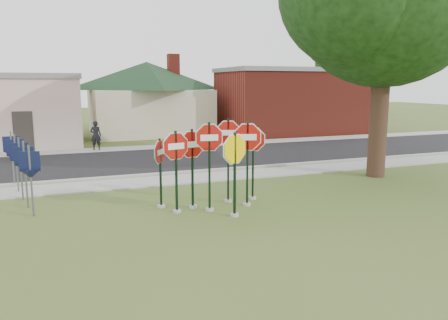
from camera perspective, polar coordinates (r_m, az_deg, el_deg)
name	(u,v)px	position (r m, az deg, el deg)	size (l,w,h in m)	color
ground	(234,223)	(11.70, 1.28, -8.17)	(120.00, 120.00, 0.00)	#3E5620
sidewalk_near	(180,179)	(16.74, -5.77, -2.55)	(60.00, 1.60, 0.06)	gray
road	(155,161)	(21.05, -8.94, -0.07)	(60.00, 7.00, 0.04)	black
sidewalk_far	(140,148)	(25.22, -10.95, 1.55)	(60.00, 1.60, 0.06)	gray
curb	(173,173)	(17.68, -6.61, -1.76)	(60.00, 0.20, 0.14)	gray
stop_sign_center	(209,153)	(12.38, -1.94, 0.86)	(1.08, 0.24, 2.69)	#A09D95
stop_sign_yellow	(235,163)	(11.88, 1.41, -0.35)	(1.08, 0.42, 2.46)	#A09D95
stop_sign_left	(176,160)	(12.31, -6.29, -0.04)	(1.06, 0.26, 2.46)	#A09D95
stop_sign_right	(247,151)	(12.92, 3.08, 1.18)	(1.09, 0.38, 2.66)	#A09D95
stop_sign_back_right	(228,149)	(13.31, 0.55, 1.45)	(0.99, 0.30, 2.69)	#A09D95
stop_sign_back_left	(192,157)	(12.72, -4.18, 0.35)	(1.10, 0.24, 2.46)	#A09D95
stop_sign_far_right	(253,153)	(13.71, 3.82, 0.97)	(0.90, 0.57, 2.45)	#A09D95
stop_sign_far_left	(160,165)	(12.92, -8.32, -0.65)	(0.59, 0.80, 2.16)	#A09D95
route_sign_row	(20,162)	(15.06, -25.08, -0.23)	(1.43, 4.63, 2.00)	#59595E
building_house	(147,83)	(32.90, -10.01, 9.82)	(11.60, 11.60, 6.20)	beige
building_brick	(291,100)	(33.06, 8.70, 7.70)	(10.20, 6.20, 4.75)	maroon
bg_tree_right	(344,63)	(44.80, 15.44, 12.09)	(5.60, 5.60, 8.40)	black
pedestrian	(96,135)	(24.81, -16.40, 3.11)	(0.58, 0.38, 1.59)	black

